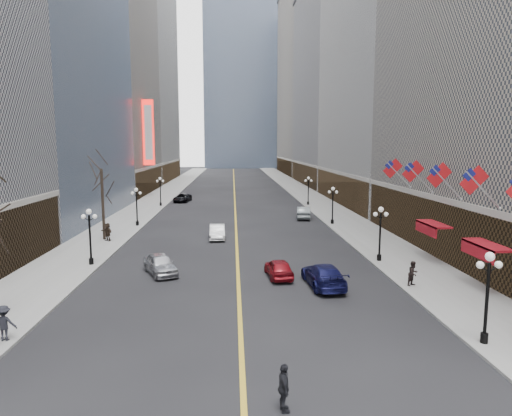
{
  "coord_description": "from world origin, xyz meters",
  "views": [
    {
      "loc": [
        -0.36,
        -6.46,
        9.68
      ],
      "look_at": [
        0.85,
        17.02,
        6.44
      ],
      "focal_mm": 32.0,
      "sensor_mm": 36.0,
      "label": 1
    }
  ],
  "objects": [
    {
      "name": "ped_east_walk",
      "position": [
        11.92,
        23.15,
        1.0
      ],
      "size": [
        0.94,
        0.82,
        1.7
      ],
      "primitive_type": "imported",
      "rotation": [
        0.0,
        0.0,
        0.56
      ],
      "color": "black",
      "rests_on": "sidewalk_east"
    },
    {
      "name": "streetlamp_east_0",
      "position": [
        11.8,
        14.0,
        2.9
      ],
      "size": [
        1.26,
        0.44,
        4.52
      ],
      "color": "black",
      "rests_on": "sidewalk_east"
    },
    {
      "name": "car_sb_mid",
      "position": [
        2.99,
        26.06,
        0.7
      ],
      "size": [
        2.06,
        4.27,
        1.41
      ],
      "primitive_type": "imported",
      "rotation": [
        0.0,
        0.0,
        3.24
      ],
      "color": "maroon",
      "rests_on": "ground"
    },
    {
      "name": "flag_2",
      "position": [
        15.31,
        22.0,
        7.29
      ],
      "size": [
        2.87,
        0.12,
        2.87
      ],
      "color": "#B2B2B7",
      "rests_on": "ground"
    },
    {
      "name": "awning_c",
      "position": [
        16.11,
        30.0,
        3.08
      ],
      "size": [
        1.4,
        4.0,
        0.93
      ],
      "color": "maroon",
      "rests_on": "ground"
    },
    {
      "name": "flag_4",
      "position": [
        15.31,
        32.0,
        7.29
      ],
      "size": [
        2.87,
        0.12,
        2.87
      ],
      "color": "#B2B2B7",
      "rests_on": "ground"
    },
    {
      "name": "streetlamp_east_2",
      "position": [
        11.8,
        48.0,
        2.9
      ],
      "size": [
        1.26,
        0.44,
        4.52
      ],
      "color": "black",
      "rests_on": "sidewalk_east"
    },
    {
      "name": "car_sb_near",
      "position": [
        5.86,
        23.78,
        0.79
      ],
      "size": [
        2.62,
        5.58,
        1.57
      ],
      "primitive_type": "imported",
      "rotation": [
        0.0,
        0.0,
        3.22
      ],
      "color": "#121345",
      "rests_on": "ground"
    },
    {
      "name": "car_nb_far",
      "position": [
        -9.0,
        71.93,
        0.7
      ],
      "size": [
        3.05,
        5.33,
        1.4
      ],
      "primitive_type": "imported",
      "rotation": [
        0.0,
        0.0,
        -0.15
      ],
      "color": "black",
      "rests_on": "ground"
    },
    {
      "name": "bldg_east_c",
      "position": [
        29.88,
        106.0,
        24.18
      ],
      "size": [
        26.6,
        40.6,
        48.8
      ],
      "color": "#9C9B9E",
      "rests_on": "ground"
    },
    {
      "name": "car_sb_far",
      "position": [
        9.0,
        52.89,
        0.8
      ],
      "size": [
        2.33,
        5.06,
        1.61
      ],
      "primitive_type": "imported",
      "rotation": [
        0.0,
        0.0,
        3.01
      ],
      "color": "#575F60",
      "rests_on": "ground"
    },
    {
      "name": "ped_west_walk",
      "position": [
        -11.6,
        15.5,
        1.03
      ],
      "size": [
        1.15,
        0.48,
        1.77
      ],
      "primitive_type": "imported",
      "rotation": [
        0.0,
        0.0,
        3.15
      ],
      "color": "black",
      "rests_on": "sidewalk_west"
    },
    {
      "name": "ped_crossing_a",
      "position": [
        1.45,
        9.0,
        0.92
      ],
      "size": [
        0.61,
        1.12,
        1.83
      ],
      "primitive_type": "imported",
      "rotation": [
        0.0,
        0.0,
        1.68
      ],
      "color": "black",
      "rests_on": "ground"
    },
    {
      "name": "ped_west_far",
      "position": [
        -12.93,
        39.17,
        1.06
      ],
      "size": [
        1.57,
        1.49,
        1.82
      ],
      "primitive_type": "imported",
      "rotation": [
        0.0,
        0.0,
        -0.74
      ],
      "color": "black",
      "rests_on": "sidewalk_west"
    },
    {
      "name": "streetlamp_west_3",
      "position": [
        -11.8,
        66.0,
        2.9
      ],
      "size": [
        1.26,
        0.44,
        4.52
      ],
      "color": "black",
      "rests_on": "sidewalk_west"
    },
    {
      "name": "flag_5",
      "position": [
        15.31,
        37.0,
        7.29
      ],
      "size": [
        2.87,
        0.12,
        2.87
      ],
      "color": "#B2B2B7",
      "rests_on": "ground"
    },
    {
      "name": "sidewalk_east",
      "position": [
        14.0,
        70.0,
        0.07
      ],
      "size": [
        6.0,
        230.0,
        0.15
      ],
      "primitive_type": "cube",
      "color": "gray",
      "rests_on": "ground"
    },
    {
      "name": "streetlamp_east_3",
      "position": [
        11.8,
        66.0,
        2.9
      ],
      "size": [
        1.26,
        0.44,
        4.52
      ],
      "color": "black",
      "rests_on": "sidewalk_east"
    },
    {
      "name": "car_nb_near",
      "position": [
        -5.87,
        27.43,
        0.77
      ],
      "size": [
        3.51,
        4.84,
        1.53
      ],
      "primitive_type": "imported",
      "rotation": [
        0.0,
        0.0,
        0.43
      ],
      "color": "#A8A9B0",
      "rests_on": "ground"
    },
    {
      "name": "bldg_west_d",
      "position": [
        -29.92,
        121.0,
        36.17
      ],
      "size": [
        26.6,
        38.6,
        72.8
      ],
      "color": "silver",
      "rests_on": "ground"
    },
    {
      "name": "flag_3",
      "position": [
        15.31,
        27.0,
        7.29
      ],
      "size": [
        2.87,
        0.12,
        2.87
      ],
      "color": "#B2B2B7",
      "rests_on": "ground"
    },
    {
      "name": "streetlamp_west_2",
      "position": [
        -11.8,
        48.0,
        2.9
      ],
      "size": [
        1.26,
        0.44,
        4.52
      ],
      "color": "black",
      "rests_on": "sidewalk_west"
    },
    {
      "name": "car_nb_mid",
      "position": [
        -2.0,
        40.36,
        0.73
      ],
      "size": [
        1.7,
        4.48,
        1.46
      ],
      "primitive_type": "imported",
      "rotation": [
        0.0,
        0.0,
        0.04
      ],
      "color": "silver",
      "rests_on": "ground"
    },
    {
      "name": "streetlamp_east_1",
      "position": [
        11.8,
        30.0,
        2.9
      ],
      "size": [
        1.26,
        0.44,
        4.52
      ],
      "color": "black",
      "rests_on": "sidewalk_east"
    },
    {
      "name": "theatre_marquee",
      "position": [
        -15.88,
        80.0,
        12.0
      ],
      "size": [
        2.0,
        0.55,
        12.0
      ],
      "color": "red",
      "rests_on": "ground"
    },
    {
      "name": "lane_line",
      "position": [
        0.0,
        80.0,
        0.01
      ],
      "size": [
        0.25,
        200.0,
        0.02
      ],
      "primitive_type": "cube",
      "color": "gold",
      "rests_on": "ground"
    },
    {
      "name": "bldg_west_c",
      "position": [
        -29.88,
        87.0,
        25.19
      ],
      "size": [
        26.6,
        30.6,
        50.8
      ],
      "color": "#9F9484",
      "rests_on": "ground"
    },
    {
      "name": "streetlamp_west_1",
      "position": [
        -11.8,
        30.0,
        2.9
      ],
      "size": [
        1.26,
        0.44,
        4.52
      ],
      "color": "black",
      "rests_on": "sidewalk_west"
    },
    {
      "name": "tree_west_far",
      "position": [
        -13.5,
        40.0,
        6.24
      ],
      "size": [
        3.6,
        3.6,
        7.92
      ],
      "color": "#2D231C",
      "rests_on": "sidewalk_west"
    },
    {
      "name": "sidewalk_west",
      "position": [
        -14.0,
        70.0,
        0.07
      ],
      "size": [
        6.0,
        230.0,
        0.15
      ],
      "primitive_type": "cube",
      "color": "gray",
      "rests_on": "ground"
    },
    {
      "name": "awning_b",
      "position": [
        16.11,
        22.0,
        3.08
      ],
      "size": [
        1.4,
        4.0,
        0.93
      ],
      "color": "maroon",
      "rests_on": "ground"
    },
    {
      "name": "bldg_east_d",
      "position": [
        29.9,
        149.0,
        31.17
      ],
      "size": [
        26.6,
        46.6,
        62.8
      ],
      "color": "#9F9484",
      "rests_on": "ground"
    }
  ]
}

